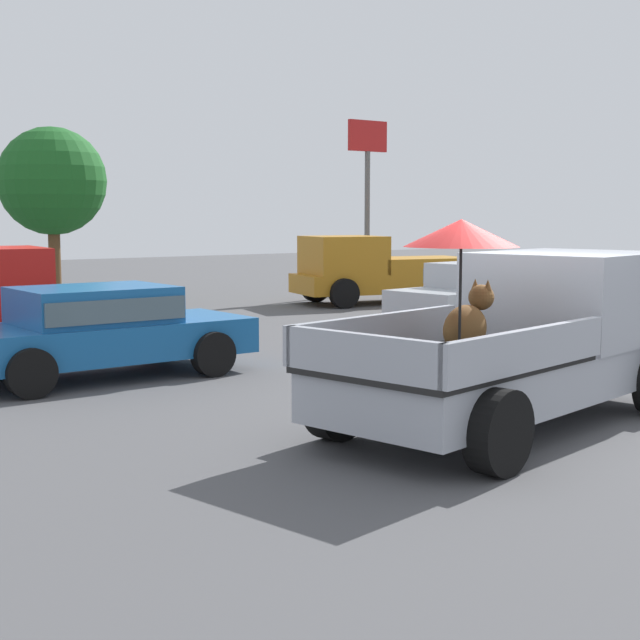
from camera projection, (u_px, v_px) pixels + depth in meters
name	position (u px, v px, depth m)	size (l,w,h in m)	color
ground_plane	(506.00, 426.00, 10.21)	(80.00, 80.00, 0.00)	#4C4C4F
pickup_truck_main	(529.00, 336.00, 10.43)	(5.31, 2.99, 2.30)	black
pickup_truck_far	(377.00, 270.00, 24.41)	(5.09, 3.04, 1.80)	black
parked_sedan_near	(482.00, 290.00, 19.68)	(4.45, 2.30, 1.33)	black
parked_sedan_far	(98.00, 327.00, 13.13)	(4.32, 2.01, 1.33)	black
motel_sign	(367.00, 172.00, 27.13)	(1.40, 0.16, 5.13)	#59595B
tree_by_lot	(52.00, 182.00, 24.56)	(2.90, 2.90, 4.71)	brown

